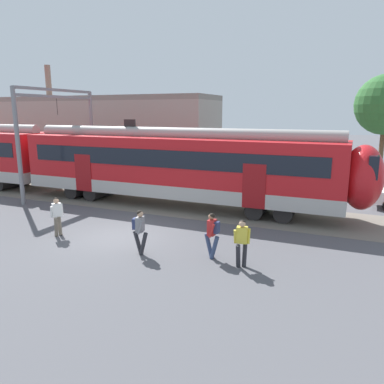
{
  "coord_description": "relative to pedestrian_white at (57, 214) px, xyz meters",
  "views": [
    {
      "loc": [
        8.86,
        -12.57,
        5.17
      ],
      "look_at": [
        2.28,
        2.59,
        1.6
      ],
      "focal_mm": 35.0,
      "sensor_mm": 36.0,
      "label": 1
    }
  ],
  "objects": [
    {
      "name": "pedestrian_red",
      "position": [
        6.83,
        0.31,
        0.03
      ],
      "size": [
        0.63,
        0.54,
        1.67
      ],
      "color": "navy",
      "rests_on": "ground"
    },
    {
      "name": "pedestrian_yellow",
      "position": [
        8.02,
        -0.04,
        0.03
      ],
      "size": [
        0.54,
        0.67,
        1.67
      ],
      "color": "#28282D",
      "rests_on": "ground"
    },
    {
      "name": "background_building",
      "position": [
        -8.56,
        15.13,
        2.24
      ],
      "size": [
        19.49,
        5.0,
        9.2
      ],
      "color": "gray",
      "rests_on": "ground"
    },
    {
      "name": "track_bed",
      "position": [
        -8.88,
        6.71,
        -0.96
      ],
      "size": [
        80.0,
        4.4,
        0.01
      ],
      "primitive_type": "cube",
      "color": "slate",
      "rests_on": "ground"
    },
    {
      "name": "ground_plane",
      "position": [
        2.36,
        0.95,
        -0.96
      ],
      "size": [
        160.0,
        160.0,
        0.0
      ],
      "primitive_type": "plane",
      "color": "#515156"
    },
    {
      "name": "catenary_gantry",
      "position": [
        -5.79,
        6.71,
        3.35
      ],
      "size": [
        0.24,
        6.64,
        6.53
      ],
      "color": "gray",
      "rests_on": "ground"
    },
    {
      "name": "pedestrian_white",
      "position": [
        0.0,
        0.0,
        0.0
      ],
      "size": [
        0.47,
        0.67,
        1.67
      ],
      "color": "#6B6051",
      "rests_on": "ground"
    },
    {
      "name": "pedestrian_grey",
      "position": [
        4.25,
        -0.39,
        0.03
      ],
      "size": [
        0.69,
        0.54,
        1.67
      ],
      "color": "#28282D",
      "rests_on": "ground"
    }
  ]
}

